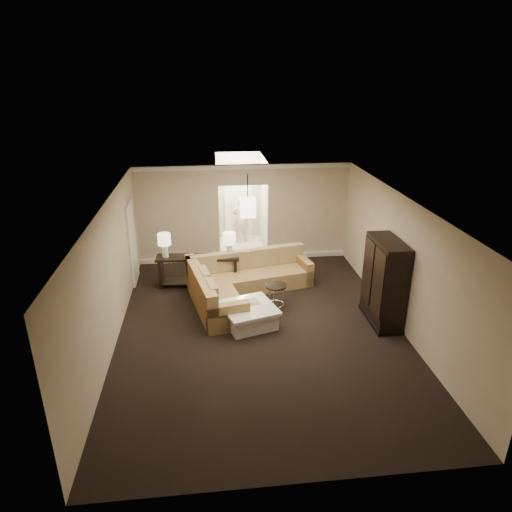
{
  "coord_description": "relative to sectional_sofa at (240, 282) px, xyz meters",
  "views": [
    {
      "loc": [
        -1.04,
        -8.44,
        5.18
      ],
      "look_at": [
        0.04,
        1.2,
        1.21
      ],
      "focal_mm": 32.0,
      "sensor_mm": 36.0,
      "label": 1
    }
  ],
  "objects": [
    {
      "name": "ground",
      "position": [
        0.3,
        -1.61,
        -0.37
      ],
      "size": [
        8.0,
        8.0,
        0.0
      ],
      "primitive_type": "plane",
      "color": "black",
      "rests_on": "ground"
    },
    {
      "name": "drink_table",
      "position": [
        0.77,
        -0.73,
        0.06
      ],
      "size": [
        0.48,
        0.48,
        0.61
      ],
      "rotation": [
        0.0,
        0.0,
        0.14
      ],
      "color": "black",
      "rests_on": "ground"
    },
    {
      "name": "wall_back",
      "position": [
        0.3,
        2.39,
        1.03
      ],
      "size": [
        6.0,
        0.04,
        2.8
      ],
      "primitive_type": "cube",
      "color": "#BAA68C",
      "rests_on": "ground"
    },
    {
      "name": "ceiling",
      "position": [
        0.3,
        -1.61,
        2.43
      ],
      "size": [
        6.0,
        8.0,
        0.02
      ],
      "primitive_type": "cube",
      "color": "white",
      "rests_on": "wall_back"
    },
    {
      "name": "wall_front",
      "position": [
        0.3,
        -5.61,
        1.03
      ],
      "size": [
        6.0,
        0.04,
        2.8
      ],
      "primitive_type": "cube",
      "color": "#BAA68C",
      "rests_on": "ground"
    },
    {
      "name": "wall_left",
      "position": [
        -2.7,
        -1.61,
        1.03
      ],
      "size": [
        0.04,
        8.0,
        2.8
      ],
      "primitive_type": "cube",
      "color": "#BAA68C",
      "rests_on": "ground"
    },
    {
      "name": "sectional_sofa",
      "position": [
        0.0,
        0.0,
        0.0
      ],
      "size": [
        3.26,
        2.99,
        0.93
      ],
      "rotation": [
        0.0,
        0.0,
        0.21
      ],
      "color": "brown",
      "rests_on": "ground"
    },
    {
      "name": "table_lamp_right",
      "position": [
        -0.21,
        0.66,
        0.85
      ],
      "size": [
        0.32,
        0.32,
        0.62
      ],
      "color": "silver",
      "rests_on": "console_table"
    },
    {
      "name": "armoire",
      "position": [
        2.99,
        -1.54,
        0.54
      ],
      "size": [
        0.57,
        1.32,
        1.9
      ],
      "color": "black",
      "rests_on": "ground"
    },
    {
      "name": "console_table",
      "position": [
        -1.02,
        0.72,
        0.11
      ],
      "size": [
        2.12,
        0.62,
        0.81
      ],
      "rotation": [
        0.0,
        0.0,
        -0.07
      ],
      "color": "black",
      "rests_on": "ground"
    },
    {
      "name": "coffee_table",
      "position": [
        0.07,
        -1.37,
        -0.15
      ],
      "size": [
        1.37,
        1.37,
        0.46
      ],
      "rotation": [
        0.0,
        0.0,
        0.3
      ],
      "color": "white",
      "rests_on": "ground"
    },
    {
      "name": "baseboard",
      "position": [
        0.3,
        2.34,
        -0.31
      ],
      "size": [
        6.0,
        0.1,
        0.12
      ],
      "primitive_type": "cube",
      "color": "white",
      "rests_on": "ground"
    },
    {
      "name": "person",
      "position": [
        0.33,
        3.87,
        0.46
      ],
      "size": [
        0.65,
        0.49,
        1.66
      ],
      "primitive_type": "imported",
      "rotation": [
        0.0,
        0.0,
        2.99
      ],
      "color": "beige",
      "rests_on": "ground"
    },
    {
      "name": "pendant_light",
      "position": [
        0.3,
        1.09,
        1.58
      ],
      "size": [
        0.38,
        0.38,
        1.09
      ],
      "color": "black",
      "rests_on": "ceiling"
    },
    {
      "name": "crown_molding",
      "position": [
        0.3,
        2.34,
        2.36
      ],
      "size": [
        6.0,
        0.1,
        0.12
      ],
      "primitive_type": "cube",
      "color": "white",
      "rests_on": "wall_back"
    },
    {
      "name": "side_door",
      "position": [
        -2.67,
        1.19,
        0.68
      ],
      "size": [
        0.05,
        0.9,
        2.1
      ],
      "primitive_type": "cube",
      "color": "white",
      "rests_on": "ground"
    },
    {
      "name": "table_lamp_left",
      "position": [
        -1.83,
        0.77,
        0.85
      ],
      "size": [
        0.32,
        0.32,
        0.62
      ],
      "color": "silver",
      "rests_on": "console_table"
    },
    {
      "name": "foyer",
      "position": [
        0.3,
        3.73,
        0.93
      ],
      "size": [
        1.44,
        2.02,
        2.8
      ],
      "color": "beige",
      "rests_on": "ground"
    },
    {
      "name": "wall_right",
      "position": [
        3.3,
        -1.61,
        1.03
      ],
      "size": [
        0.04,
        8.0,
        2.8
      ],
      "primitive_type": "cube",
      "color": "#BAA68C",
      "rests_on": "ground"
    }
  ]
}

